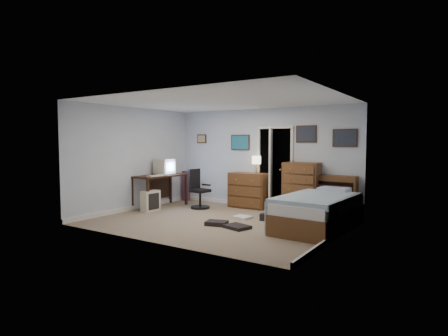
{
  "coord_description": "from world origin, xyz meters",
  "views": [
    {
      "loc": [
        4.33,
        -6.46,
        1.66
      ],
      "look_at": [
        -0.06,
        0.3,
        1.1
      ],
      "focal_mm": 30.0,
      "sensor_mm": 36.0,
      "label": 1
    }
  ],
  "objects_px": {
    "computer_desk": "(157,182)",
    "office_chair": "(199,193)",
    "bed": "(318,211)",
    "tall_dresser": "(302,188)",
    "low_dresser": "(249,190)"
  },
  "relations": [
    {
      "from": "office_chair",
      "to": "low_dresser",
      "type": "xyz_separation_m",
      "value": [
        1.02,
        0.78,
        0.06
      ]
    },
    {
      "from": "tall_dresser",
      "to": "bed",
      "type": "height_order",
      "value": "tall_dresser"
    },
    {
      "from": "computer_desk",
      "to": "tall_dresser",
      "type": "height_order",
      "value": "tall_dresser"
    },
    {
      "from": "tall_dresser",
      "to": "computer_desk",
      "type": "bearing_deg",
      "value": -164.43
    },
    {
      "from": "computer_desk",
      "to": "bed",
      "type": "distance_m",
      "value": 4.29
    },
    {
      "from": "computer_desk",
      "to": "office_chair",
      "type": "height_order",
      "value": "office_chair"
    },
    {
      "from": "computer_desk",
      "to": "office_chair",
      "type": "bearing_deg",
      "value": 24.29
    },
    {
      "from": "low_dresser",
      "to": "bed",
      "type": "height_order",
      "value": "low_dresser"
    },
    {
      "from": "computer_desk",
      "to": "tall_dresser",
      "type": "distance_m",
      "value": 3.63
    },
    {
      "from": "low_dresser",
      "to": "tall_dresser",
      "type": "distance_m",
      "value": 1.41
    },
    {
      "from": "computer_desk",
      "to": "bed",
      "type": "xyz_separation_m",
      "value": [
        4.28,
        -0.14,
        -0.3
      ]
    },
    {
      "from": "low_dresser",
      "to": "tall_dresser",
      "type": "bearing_deg",
      "value": -1.1
    },
    {
      "from": "computer_desk",
      "to": "office_chair",
      "type": "xyz_separation_m",
      "value": [
        1.02,
        0.4,
        -0.26
      ]
    },
    {
      "from": "office_chair",
      "to": "low_dresser",
      "type": "distance_m",
      "value": 1.29
    },
    {
      "from": "low_dresser",
      "to": "bed",
      "type": "bearing_deg",
      "value": -30.55
    }
  ]
}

